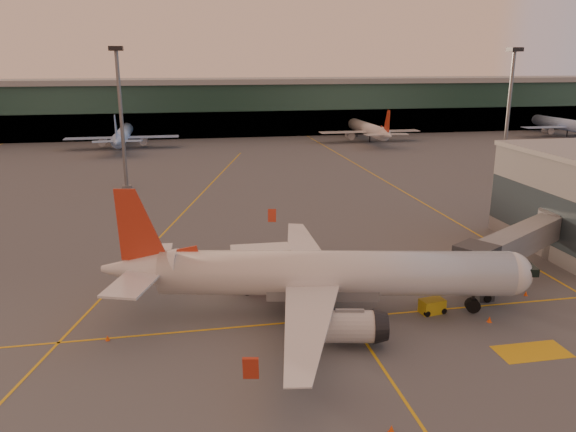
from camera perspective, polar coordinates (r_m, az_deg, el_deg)
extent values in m
plane|color=#4C4F54|center=(48.11, 2.12, -13.31)|extent=(600.00, 600.00, 0.00)
cube|color=gold|center=(52.43, 0.87, -10.72)|extent=(80.00, 0.25, 0.01)
cube|color=gold|center=(89.09, -10.73, 0.18)|extent=(31.30, 115.98, 0.01)
cube|color=gold|center=(120.14, 8.62, 4.25)|extent=(0.25, 160.00, 0.01)
cube|color=gold|center=(42.93, 11.48, -17.52)|extent=(0.25, 30.00, 0.01)
cube|color=gold|center=(51.70, 23.54, -12.52)|extent=(6.00, 3.00, 0.01)
cube|color=#19382D|center=(183.90, -7.98, 10.67)|extent=(400.00, 18.00, 16.00)
cube|color=gray|center=(183.38, -8.09, 13.41)|extent=(400.00, 20.00, 1.60)
cube|color=black|center=(175.83, -7.78, 9.15)|extent=(400.00, 1.00, 8.00)
cube|color=#2D3D47|center=(75.08, 24.20, 0.12)|extent=(0.30, 21.60, 6.00)
cylinder|color=slate|center=(108.04, -16.55, 9.24)|extent=(0.70, 0.70, 25.00)
cube|color=black|center=(107.53, -17.09, 15.97)|extent=(2.40, 2.40, 0.80)
cube|color=slate|center=(109.94, -16.06, 2.89)|extent=(1.60, 1.60, 0.50)
cylinder|color=slate|center=(122.09, 21.44, 9.47)|extent=(0.70, 0.70, 25.00)
cube|color=black|center=(121.63, 22.05, 15.41)|extent=(2.40, 2.40, 0.80)
cube|color=slate|center=(123.77, 20.89, 3.84)|extent=(1.60, 1.60, 0.50)
cylinder|color=silver|center=(52.51, 4.80, -5.78)|extent=(32.56, 10.50, 4.16)
sphere|color=silver|center=(56.09, 21.60, -5.45)|extent=(4.07, 4.07, 4.07)
cube|color=black|center=(56.35, 22.78, -4.92)|extent=(2.37, 3.02, 0.73)
cone|color=silver|center=(54.17, -14.82, -5.23)|extent=(7.75, 5.28, 3.95)
cube|color=silver|center=(50.84, -15.42, -6.54)|extent=(5.40, 7.45, 0.21)
cylinder|color=silver|center=(47.75, 6.24, -11.09)|extent=(4.79, 3.51, 2.70)
cylinder|color=black|center=(51.20, 2.25, -10.25)|extent=(2.12, 1.80, 1.87)
cylinder|color=black|center=(50.95, 2.25, -9.67)|extent=(0.37, 0.37, 1.14)
cube|color=silver|center=(57.26, -13.53, -3.89)|extent=(3.75, 6.90, 0.21)
cylinder|color=silver|center=(59.27, 5.08, -5.61)|extent=(4.79, 3.51, 2.70)
cylinder|color=black|center=(56.11, 2.09, -7.85)|extent=(2.12, 1.80, 1.87)
cylinder|color=black|center=(55.89, 2.09, -7.31)|extent=(0.37, 0.37, 1.14)
cube|color=slate|center=(52.94, 3.48, -7.15)|extent=(10.72, 5.30, 1.66)
cylinder|color=black|center=(56.23, 18.24, -8.62)|extent=(1.45, 1.07, 1.31)
cube|color=slate|center=(65.40, 22.49, -2.33)|extent=(17.91, 12.81, 2.70)
cube|color=#2D3035|center=(57.65, 18.53, -4.27)|extent=(4.70, 4.70, 3.00)
cube|color=#2D3035|center=(60.23, 19.10, -6.79)|extent=(1.60, 2.40, 2.40)
cylinder|color=black|center=(59.66, 19.56, -7.88)|extent=(0.80, 0.40, 0.80)
cylinder|color=black|center=(61.40, 18.53, -7.11)|extent=(0.80, 0.40, 0.80)
cylinder|color=slate|center=(66.29, 22.23, -4.70)|extent=(0.50, 0.50, 3.16)
cylinder|color=slate|center=(74.21, 25.63, -0.65)|extent=(4.40, 4.40, 3.00)
cylinder|color=slate|center=(74.99, 25.37, -2.76)|extent=(2.40, 2.40, 3.16)
cube|color=#B71A30|center=(59.17, -2.47, -6.74)|extent=(3.39, 2.58, 1.56)
cube|color=silver|center=(58.25, -2.81, -4.54)|extent=(6.09, 2.76, 2.91)
cylinder|color=black|center=(57.97, -4.17, -7.59)|extent=(0.94, 0.39, 0.93)
cylinder|color=black|center=(58.38, -0.48, -7.37)|extent=(0.94, 0.39, 0.93)
cube|color=gold|center=(55.65, 14.43, -8.85)|extent=(2.47, 1.73, 1.37)
cylinder|color=black|center=(54.90, 13.95, -9.62)|extent=(0.61, 0.38, 0.57)
cylinder|color=black|center=(55.89, 15.52, -9.27)|extent=(0.61, 0.38, 0.57)
cube|color=black|center=(64.08, 18.25, -5.98)|extent=(3.69, 2.45, 1.10)
cube|color=gold|center=(63.81, 18.31, -5.35)|extent=(1.69, 1.85, 0.90)
cylinder|color=black|center=(63.09, 17.40, -6.44)|extent=(0.75, 0.43, 0.70)
cylinder|color=black|center=(63.81, 19.47, -6.37)|extent=(0.75, 0.43, 0.70)
cone|color=#FB500D|center=(62.69, 23.01, -7.24)|extent=(0.39, 0.39, 0.49)
cube|color=#FB500D|center=(62.78, 22.99, -7.44)|extent=(0.33, 0.33, 0.03)
cone|color=#FB500D|center=(51.59, -17.86, -11.70)|extent=(0.38, 0.38, 0.48)
cube|color=#FB500D|center=(51.69, -17.84, -11.92)|extent=(0.32, 0.32, 0.03)
cone|color=#FB500D|center=(39.23, 10.47, -20.51)|extent=(0.44, 0.44, 0.57)
cone|color=#FB500D|center=(69.83, -1.51, -3.63)|extent=(0.41, 0.41, 0.53)
cube|color=#FB500D|center=(69.91, -1.50, -3.83)|extent=(0.36, 0.36, 0.03)
cone|color=#FB500D|center=(55.50, 19.79, -9.84)|extent=(0.43, 0.43, 0.55)
cube|color=#FB500D|center=(55.61, 19.76, -10.08)|extent=(0.37, 0.37, 0.03)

